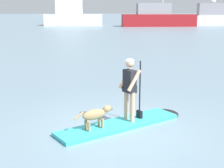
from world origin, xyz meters
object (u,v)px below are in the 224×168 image
Objects in this scene: paddleboard at (126,123)px; person_paddler at (130,85)px; moored_boat_center at (157,18)px; dog at (96,115)px; moored_boat_port at (215,17)px; moored_boat_far_starboard at (72,16)px.

person_paddler is at bearing 24.47° from paddleboard.
moored_boat_center is at bearing 71.03° from person_paddler.
moored_boat_port is at bearing 59.62° from dog.
paddleboard is at bearing -109.07° from moored_boat_center.
paddleboard is 1.00m from person_paddler.
moored_boat_far_starboard reaches higher than moored_boat_center.
moored_boat_port is (28.19, 49.14, 1.45)m from paddleboard.
person_paddler is 1.20m from dog.
dog is (-0.95, -0.43, -0.59)m from person_paddler.
person_paddler is 0.13× the size of moored_boat_port.
person_paddler is at bearing -91.92° from moored_boat_far_starboard.
moored_boat_center is (16.96, 47.00, 1.05)m from dog.
dog is 0.08× the size of moored_boat_far_starboard.
moored_boat_far_starboard reaches higher than paddleboard.
dog is (-0.85, -0.39, 0.40)m from paddleboard.
paddleboard is 1.02m from dog.
moored_boat_far_starboard is at bearing 173.38° from moored_boat_port.
dog is at bearing -92.94° from moored_boat_far_starboard.
moored_boat_center is (16.11, 46.61, 1.45)m from paddleboard.
person_paddler is at bearing 24.47° from dog.
person_paddler is 0.13× the size of moored_boat_center.
dog is at bearing -155.53° from paddleboard.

